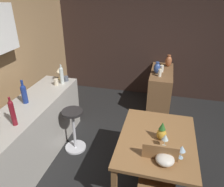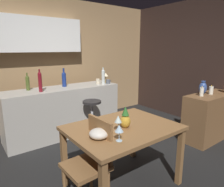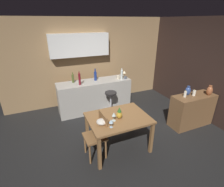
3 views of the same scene
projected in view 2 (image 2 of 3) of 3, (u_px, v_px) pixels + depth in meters
name	position (u px, v px, depth m)	size (l,w,h in m)	color
ground_plane	(112.00, 165.00, 2.84)	(9.00, 9.00, 0.00)	black
wall_kitchen_back	(48.00, 58.00, 4.11)	(5.20, 0.33, 2.60)	#9E7A51
wall_side_right	(199.00, 63.00, 4.29)	(0.10, 4.40, 2.60)	#33231E
dining_table	(123.00, 134.00, 2.30)	(1.20, 0.90, 0.74)	olive
kitchen_counter	(64.00, 111.00, 3.79)	(2.10, 0.60, 0.90)	#B2ADA3
sideboard_cabinet	(210.00, 116.00, 3.61)	(1.10, 0.44, 0.82)	brown
chair_near_window	(91.00, 160.00, 2.03)	(0.41, 0.41, 0.92)	olive
bar_stool	(92.00, 119.00, 3.57)	(0.34, 0.34, 0.71)	#262323
wine_glass_left	(118.00, 120.00, 2.11)	(0.08, 0.08, 0.18)	silver
wine_glass_right	(119.00, 129.00, 1.89)	(0.08, 0.08, 0.16)	silver
pineapple_centerpiece	(125.00, 119.00, 2.23)	(0.12, 0.12, 0.24)	gold
fruit_bowl	(99.00, 134.00, 1.97)	(0.20, 0.20, 0.10)	beige
wine_bottle_olive	(28.00, 82.00, 3.42)	(0.06, 0.06, 0.30)	#475623
wine_bottle_cobalt	(64.00, 78.00, 3.75)	(0.08, 0.08, 0.34)	navy
wine_bottle_ruby	(40.00, 81.00, 3.30)	(0.06, 0.06, 0.37)	maroon
wine_bottle_clear	(103.00, 76.00, 4.02)	(0.07, 0.07, 0.33)	silver
cup_slate	(108.00, 82.00, 4.10)	(0.12, 0.09, 0.08)	#515660
cup_cream	(98.00, 81.00, 4.05)	(0.11, 0.07, 0.11)	beige
counter_lamp	(106.00, 76.00, 4.20)	(0.11, 0.11, 0.20)	#A58447
pillar_candle_tall	(211.00, 90.00, 3.50)	(0.07, 0.07, 0.16)	white
pillar_candle_short	(202.00, 92.00, 3.37)	(0.06, 0.06, 0.17)	white
vase_ceramic_blue	(203.00, 88.00, 3.49)	(0.13, 0.13, 0.24)	#334C8C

